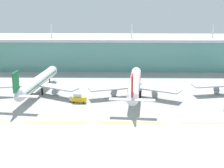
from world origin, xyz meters
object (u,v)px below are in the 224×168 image
airliner_center (134,85)px  fuel_truck (79,98)px  baggage_cart (73,99)px  airliner_near_middle (37,82)px

airliner_center → fuel_truck: 31.08m
fuel_truck → baggage_cart: bearing=143.7°
airliner_near_middle → baggage_cart: airliner_near_middle is taller
baggage_cart → airliner_center: bearing=15.5°
airliner_near_middle → baggage_cart: size_ratio=16.67×
airliner_near_middle → baggage_cart: 25.21m
fuel_truck → baggage_cart: size_ratio=1.91×
fuel_truck → airliner_center: bearing=21.3°
airliner_near_middle → airliner_center: size_ratio=0.97×
airliner_center → baggage_cart: airliner_center is taller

